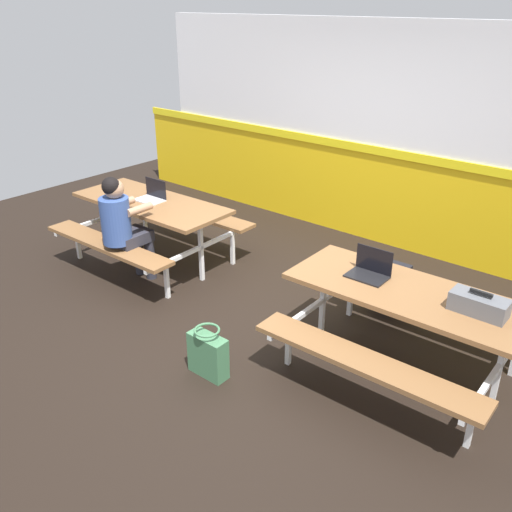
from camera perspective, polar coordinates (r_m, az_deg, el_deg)
The scene contains 10 objects.
ground_plane at distance 5.38m, azimuth -1.72°, elevation -6.28°, with size 10.00×10.00×0.02m, color black.
accent_backdrop at distance 6.85m, azimuth 12.52°, elevation 11.52°, with size 8.00×0.14×2.60m.
picnic_table_left at distance 6.33m, azimuth -10.72°, elevation 4.19°, with size 1.88×1.59×0.74m.
picnic_table_right at distance 4.50m, azimuth 15.19°, elevation -5.33°, with size 1.88×1.59×0.74m.
student_nearer at distance 5.82m, azimuth -13.64°, elevation 3.41°, with size 0.37×0.53×1.21m.
laptop_silver at distance 6.30m, azimuth -10.73°, elevation 6.12°, with size 0.32×0.23×0.22m.
laptop_dark at distance 4.56m, azimuth 11.64°, elevation -1.50°, with size 0.32×0.23×0.22m.
toolbox_grey at distance 4.25m, azimuth 22.05°, elevation -4.67°, with size 0.40×0.18×0.18m.
backpack_dark at distance 5.63m, azimuth 13.94°, elevation -2.87°, with size 0.30×0.22×0.44m.
tote_bag_bright at distance 4.52m, azimuth -4.98°, elevation -10.07°, with size 0.34×0.21×0.43m.
Camera 1 is at (3.07, -3.41, 2.79)m, focal length 38.70 mm.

